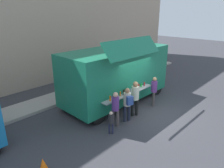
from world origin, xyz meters
TOP-DOWN VIEW (x-y plane):
  - ground_plane at (0.00, 0.00)m, footprint 60.00×60.00m
  - curb_strip at (-4.04, 4.77)m, footprint 28.00×1.60m
  - building_behind at (-3.04, 8.67)m, footprint 32.00×2.40m
  - food_truck_main at (-0.04, 2.15)m, footprint 6.26×3.19m
  - traffic_cone_orange at (-5.76, 0.13)m, footprint 0.36×0.36m
  - trash_bin at (3.63, 4.47)m, footprint 0.60×0.60m
  - customer_front_ordering at (-0.79, 0.36)m, footprint 0.56×0.41m
  - customer_mid_with_backpack at (-1.46, 0.26)m, footprint 0.42×0.53m
  - customer_rear_waiting at (-2.13, 0.38)m, footprint 0.33×0.33m
  - customer_extra_browsing at (0.84, 0.32)m, footprint 0.32×0.32m
  - child_near_queue at (-2.71, 0.10)m, footprint 0.21×0.21m

SIDE VIEW (x-z plane):
  - ground_plane at x=0.00m, z-range 0.00..0.00m
  - curb_strip at x=-4.04m, z-range 0.00..0.15m
  - traffic_cone_orange at x=-5.76m, z-range 0.00..0.55m
  - trash_bin at x=3.63m, z-range 0.00..1.00m
  - child_near_queue at x=-2.71m, z-range 0.10..1.12m
  - customer_extra_browsing at x=0.84m, z-range 0.15..1.74m
  - customer_rear_waiting at x=-2.13m, z-range 0.16..1.76m
  - customer_mid_with_backpack at x=-1.46m, z-range 0.18..1.80m
  - customer_front_ordering at x=-0.79m, z-range 0.16..1.90m
  - food_truck_main at x=-0.04m, z-range -0.21..3.43m
  - building_behind at x=-3.04m, z-range 0.00..10.14m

